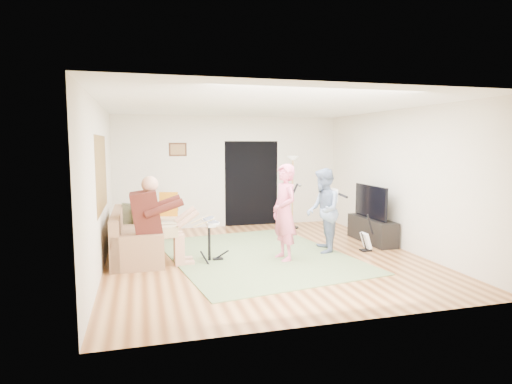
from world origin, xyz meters
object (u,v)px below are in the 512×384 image
at_px(singer, 284,212).
at_px(tv_cabinet, 372,230).
at_px(sofa, 133,242).
at_px(drum_kit, 209,243).
at_px(guitar_spare, 366,240).
at_px(guitarist, 323,211).
at_px(television, 371,202).
at_px(torchiere_lamp, 293,179).
at_px(dining_chair, 167,222).

distance_m(singer, tv_cabinet, 2.44).
bearing_deg(tv_cabinet, sofa, 178.95).
relative_size(drum_kit, guitar_spare, 1.06).
height_order(guitarist, television, guitarist).
height_order(drum_kit, torchiere_lamp, torchiere_lamp).
bearing_deg(guitar_spare, guitarist, 169.78).
height_order(torchiere_lamp, tv_cabinet, torchiere_lamp).
relative_size(sofa, singer, 1.22).
relative_size(guitar_spare, television, 0.61).
distance_m(drum_kit, dining_chair, 2.11).
bearing_deg(guitarist, sofa, -81.03).
height_order(drum_kit, guitarist, guitarist).
xyz_separation_m(drum_kit, singer, (1.29, -0.26, 0.52)).
height_order(guitarist, guitar_spare, guitarist).
distance_m(guitarist, television, 1.38).
xyz_separation_m(drum_kit, torchiere_lamp, (2.40, 2.39, 0.87)).
relative_size(drum_kit, singer, 0.44).
bearing_deg(singer, torchiere_lamp, 148.44).
xyz_separation_m(sofa, dining_chair, (0.70, 1.38, 0.07)).
bearing_deg(guitarist, torchiere_lamp, -167.29).
xyz_separation_m(singer, television, (2.16, 0.83, 0.00)).
height_order(singer, guitar_spare, singer).
relative_size(guitarist, television, 1.35).
xyz_separation_m(drum_kit, guitarist, (2.17, 0.07, 0.46)).
xyz_separation_m(guitarist, television, (1.28, 0.50, 0.06)).
bearing_deg(drum_kit, torchiere_lamp, 44.82).
distance_m(sofa, torchiere_lamp, 4.19).
relative_size(singer, tv_cabinet, 1.21).
bearing_deg(tv_cabinet, dining_chair, 160.30).
relative_size(singer, torchiere_lamp, 0.97).
bearing_deg(tv_cabinet, television, -180.00).
xyz_separation_m(dining_chair, tv_cabinet, (4.09, -1.46, -0.10)).
height_order(drum_kit, television, television).
xyz_separation_m(torchiere_lamp, television, (1.05, -1.83, -0.34)).
height_order(guitar_spare, tv_cabinet, guitar_spare).
relative_size(guitar_spare, dining_chair, 0.72).
xyz_separation_m(singer, torchiere_lamp, (1.12, 2.65, 0.35)).
bearing_deg(dining_chair, singer, -35.75).
distance_m(guitarist, torchiere_lamp, 2.37).
xyz_separation_m(guitarist, guitar_spare, (0.83, -0.15, -0.59)).
bearing_deg(singer, tv_cabinet, 101.76).
bearing_deg(dining_chair, drum_kit, -58.83).
bearing_deg(tv_cabinet, guitarist, -159.60).
bearing_deg(drum_kit, singer, -11.63).
bearing_deg(singer, dining_chair, -149.41).
relative_size(guitar_spare, torchiere_lamp, 0.41).
relative_size(torchiere_lamp, tv_cabinet, 1.24).
bearing_deg(guitar_spare, tv_cabinet, 52.27).
xyz_separation_m(dining_chair, television, (4.04, -1.46, 0.50)).
height_order(sofa, drum_kit, sofa).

